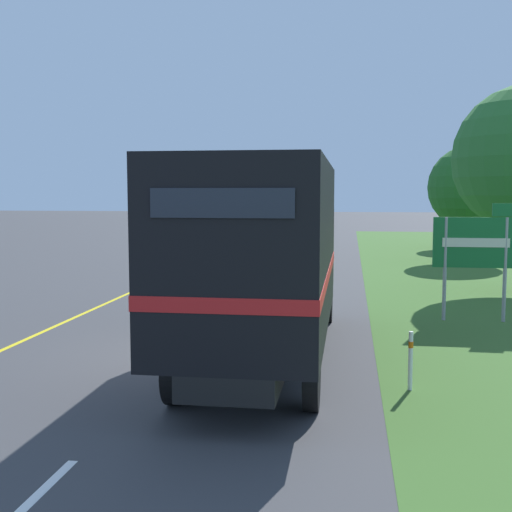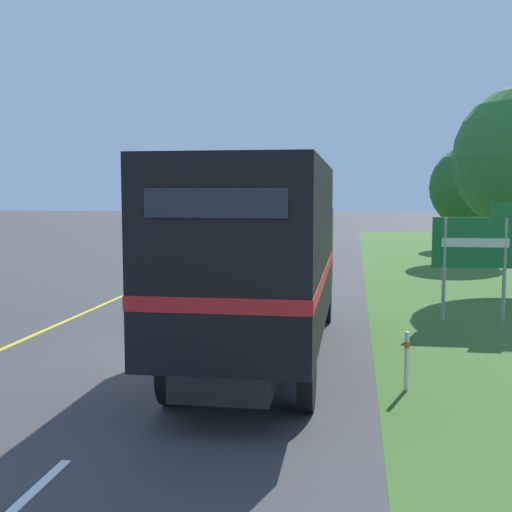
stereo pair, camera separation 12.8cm
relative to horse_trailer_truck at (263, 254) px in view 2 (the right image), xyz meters
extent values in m
plane|color=#3D3D3F|center=(-1.66, 0.31, -2.03)|extent=(200.00, 200.00, 0.00)
cube|color=yellow|center=(-5.36, 12.97, -2.03)|extent=(0.12, 59.15, 0.01)
cube|color=white|center=(-1.66, 0.56, -2.03)|extent=(0.12, 2.60, 0.01)
cube|color=white|center=(-1.66, 7.16, -2.03)|extent=(0.12, 2.60, 0.01)
cube|color=white|center=(-1.66, 13.76, -2.03)|extent=(0.12, 2.60, 0.01)
cube|color=white|center=(-1.66, 20.36, -2.03)|extent=(0.12, 2.60, 0.01)
cube|color=white|center=(-1.66, 26.96, -2.03)|extent=(0.12, 2.60, 0.01)
cylinder|color=black|center=(-1.01, 3.97, -1.53)|extent=(0.22, 1.00, 1.00)
cylinder|color=black|center=(1.01, 3.97, -1.53)|extent=(0.22, 1.00, 1.00)
cylinder|color=black|center=(-1.01, -2.56, -1.53)|extent=(0.22, 1.00, 1.00)
cylinder|color=black|center=(1.01, -2.56, -1.53)|extent=(0.22, 1.00, 1.00)
cube|color=black|center=(0.00, 0.31, -1.35)|extent=(1.30, 8.70, 0.36)
cube|color=black|center=(0.00, -0.74, 0.22)|extent=(2.35, 6.60, 2.78)
cube|color=red|center=(0.00, -0.74, -0.26)|extent=(2.37, 6.62, 0.20)
cube|color=#232833|center=(0.00, -4.05, 0.99)|extent=(1.77, 0.03, 0.36)
cube|color=black|center=(0.00, 3.60, -0.22)|extent=(2.26, 2.10, 1.90)
cube|color=#283342|center=(0.00, 4.66, 0.02)|extent=(2.00, 0.03, 0.85)
cylinder|color=black|center=(-4.01, 17.07, -1.70)|extent=(0.16, 0.66, 0.66)
cylinder|color=black|center=(-2.53, 17.07, -1.70)|extent=(0.16, 0.66, 0.66)
cylinder|color=black|center=(-4.01, 14.39, -1.70)|extent=(0.16, 0.66, 0.66)
cylinder|color=black|center=(-2.53, 14.39, -1.70)|extent=(0.16, 0.66, 0.66)
cube|color=white|center=(-3.27, 15.73, -1.29)|extent=(1.80, 4.32, 0.81)
cube|color=#282D38|center=(-3.27, 15.56, -0.54)|extent=(1.55, 2.38, 0.69)
cube|color=red|center=(-3.90, 13.56, -1.15)|extent=(0.20, 0.03, 0.14)
cube|color=red|center=(-2.64, 13.56, -1.15)|extent=(0.20, 0.03, 0.14)
cylinder|color=#9E9EA3|center=(3.86, 4.59, -0.75)|extent=(0.09, 0.09, 2.56)
cylinder|color=#9E9EA3|center=(5.28, 4.59, -0.75)|extent=(0.09, 0.09, 2.56)
cube|color=#196B33|center=(4.57, 4.59, -0.09)|extent=(2.03, 0.06, 1.24)
cube|color=#196B33|center=(5.26, 4.59, 0.71)|extent=(0.65, 0.06, 0.32)
cube|color=silver|center=(4.57, 4.56, -0.09)|extent=(1.58, 0.02, 0.22)
cylinder|color=#4C3823|center=(6.92, 18.88, -1.07)|extent=(0.25, 0.25, 1.92)
sphere|color=#236023|center=(6.92, 18.88, 1.40)|extent=(3.78, 3.78, 3.78)
cylinder|color=brown|center=(8.01, 26.77, -1.02)|extent=(0.42, 0.42, 2.03)
sphere|color=#1E511E|center=(8.01, 26.77, 1.37)|extent=(3.45, 3.45, 3.45)
cylinder|color=white|center=(2.51, -1.36, -1.56)|extent=(0.07, 0.07, 0.95)
cylinder|color=orange|center=(2.51, -1.36, -1.29)|extent=(0.08, 0.08, 0.10)
camera|label=1|loc=(1.53, -11.61, 1.10)|focal=45.00mm
camera|label=2|loc=(1.65, -11.59, 1.10)|focal=45.00mm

